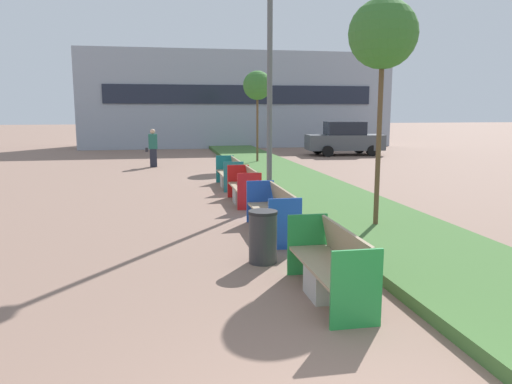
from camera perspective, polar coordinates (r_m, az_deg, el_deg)
planter_grass_strip at (r=15.33m, az=6.28°, el=0.25°), size 2.80×120.00×0.18m
building_backdrop at (r=35.57m, az=-2.27°, el=10.44°), size 20.90×5.14×6.35m
bench_green_frame at (r=6.84m, az=8.53°, el=-8.92°), size 0.65×2.01×0.94m
bench_blue_frame at (r=10.14m, az=1.98°, el=-2.75°), size 0.65×2.34×0.94m
bench_red_frame at (r=13.52m, az=-1.30°, el=0.26°), size 0.65×1.93×0.94m
bench_teal_frame at (r=16.39m, az=-2.97°, el=1.88°), size 0.65×2.19×0.94m
litter_bin at (r=8.24m, az=0.79°, el=-5.14°), size 0.48×0.48×0.87m
street_lamp_post at (r=13.22m, az=1.59°, el=14.78°), size 0.24×0.44×6.75m
sapling_tree_near at (r=10.45m, az=14.31°, el=16.95°), size 1.35×1.35×4.64m
sapling_tree_far at (r=22.80m, az=0.16°, el=12.02°), size 1.29×1.29×4.24m
pedestrian_walking at (r=22.58m, az=-11.70°, el=4.97°), size 0.53×0.24×1.68m
parked_car_distant at (r=28.42m, az=10.07°, el=6.01°), size 4.34×2.12×1.86m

